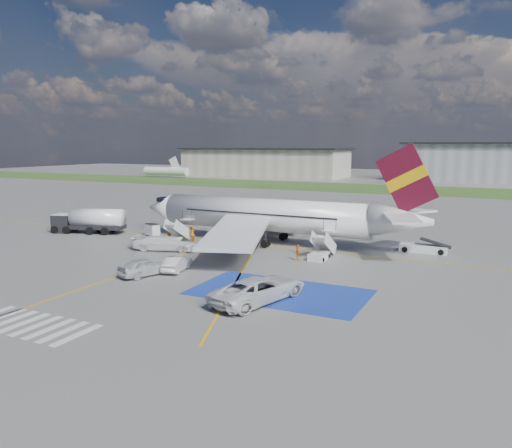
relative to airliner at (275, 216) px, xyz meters
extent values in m
plane|color=#60605E|center=(-1.51, -14.00, -3.39)|extent=(400.00, 400.00, 0.00)
cube|color=#2D4C1E|center=(-1.51, 81.00, -3.39)|extent=(400.00, 30.00, 0.01)
cube|color=gold|center=(-1.51, -2.00, -3.39)|extent=(120.00, 0.20, 0.01)
cube|color=gold|center=(-6.51, -24.00, -3.39)|extent=(0.20, 60.00, 0.01)
cube|color=gold|center=(-1.51, -2.00, -3.39)|extent=(20.71, 56.45, 0.01)
cube|color=#19369A|center=(8.49, -18.00, -3.39)|extent=(14.00, 8.00, 0.01)
cube|color=silver|center=(-6.31, -32.00, -3.39)|extent=(0.60, 4.00, 0.01)
cube|color=silver|center=(-5.11, -32.00, -3.39)|extent=(0.60, 4.00, 0.01)
cube|color=silver|center=(-3.91, -32.00, -3.39)|extent=(0.60, 4.00, 0.01)
cube|color=silver|center=(-2.71, -32.00, -3.39)|extent=(0.60, 4.00, 0.01)
cube|color=silver|center=(-1.51, -32.00, -3.39)|extent=(0.60, 4.00, 0.01)
cube|color=silver|center=(-0.31, -32.00, -3.39)|extent=(0.60, 4.00, 0.01)
cube|color=silver|center=(0.89, -32.00, -3.39)|extent=(0.60, 4.00, 0.01)
cube|color=#9F9789|center=(-56.51, 116.00, 1.61)|extent=(60.00, 22.00, 10.00)
cube|color=gray|center=(18.49, 121.00, 2.61)|extent=(48.00, 18.00, 12.00)
cylinder|color=silver|center=(-1.51, 0.00, 0.01)|extent=(26.00, 3.90, 3.90)
cone|color=silver|center=(-16.51, 0.00, 0.01)|extent=(4.00, 3.90, 3.90)
cube|color=black|center=(-15.91, 0.00, 1.06)|extent=(1.67, 1.90, 0.82)
cone|color=silver|center=(14.69, 0.00, 0.41)|extent=(6.50, 3.90, 3.90)
cube|color=silver|center=(-0.51, -8.50, -0.59)|extent=(9.86, 15.95, 1.40)
cube|color=silver|center=(-0.51, 8.50, -0.59)|extent=(9.86, 15.95, 1.40)
cylinder|color=#38383A|center=(-1.51, -5.60, -1.99)|extent=(3.40, 2.10, 2.10)
cylinder|color=#38383A|center=(-1.51, 5.60, -1.99)|extent=(3.40, 2.10, 2.10)
cube|color=#500D1D|center=(14.99, 0.00, 4.81)|extent=(6.62, 0.30, 7.45)
cube|color=#DEA80C|center=(14.99, 0.00, 4.81)|extent=(4.36, 0.40, 3.08)
cube|color=silver|center=(15.29, -3.20, 1.11)|extent=(4.73, 5.95, 0.49)
cube|color=silver|center=(15.29, 3.20, 1.11)|extent=(4.73, 5.95, 0.49)
cube|color=black|center=(-1.51, -1.96, 0.36)|extent=(19.50, 0.04, 0.18)
cube|color=black|center=(-1.51, 1.96, 0.36)|extent=(19.50, 0.04, 0.18)
cube|color=silver|center=(-11.01, -4.15, -1.94)|extent=(1.40, 3.73, 2.32)
cube|color=silver|center=(-11.01, -2.25, -0.89)|extent=(1.40, 1.00, 0.12)
cylinder|color=black|center=(-11.71, -2.25, -0.34)|extent=(0.06, 0.06, 1.10)
cylinder|color=black|center=(-10.31, -2.25, -0.34)|extent=(0.06, 0.06, 1.10)
cube|color=silver|center=(-11.01, -5.75, -3.04)|extent=(1.60, 2.40, 0.70)
cube|color=silver|center=(7.49, -4.15, -1.94)|extent=(1.40, 3.73, 2.32)
cube|color=silver|center=(7.49, -2.25, -0.89)|extent=(1.40, 1.00, 0.12)
cylinder|color=black|center=(6.79, -2.25, -0.34)|extent=(0.06, 0.06, 1.10)
cylinder|color=black|center=(8.19, -2.25, -0.34)|extent=(0.06, 0.06, 1.10)
cube|color=silver|center=(7.49, -5.75, -3.04)|extent=(1.60, 2.40, 0.70)
cube|color=black|center=(-28.81, -5.52, -2.19)|extent=(3.00, 3.00, 2.41)
cylinder|color=silver|center=(-24.09, -4.12, -1.30)|extent=(7.52, 4.34, 2.41)
cube|color=black|center=(-24.09, -4.12, -2.50)|extent=(7.52, 4.34, 0.52)
cube|color=silver|center=(-16.35, -2.44, -2.57)|extent=(2.23, 1.79, 1.36)
cube|color=black|center=(-16.35, -2.44, -1.84)|extent=(2.11, 1.67, 0.12)
cube|color=silver|center=(16.63, 2.86, -2.97)|extent=(5.08, 1.89, 0.84)
cube|color=black|center=(17.89, 2.91, -2.24)|extent=(3.33, 1.39, 0.93)
imported|color=#B6B9BD|center=(-4.49, -18.74, -2.58)|extent=(3.44, 5.17, 1.63)
imported|color=#ACAFB3|center=(-2.89, -16.01, -2.69)|extent=(2.41, 4.49, 1.40)
imported|color=silver|center=(8.06, -20.76, -2.14)|extent=(4.70, 7.26, 2.51)
imported|color=white|center=(-9.43, -9.05, -2.32)|extent=(5.89, 3.70, 2.15)
imported|color=orange|center=(-12.51, -3.99, -2.62)|extent=(0.67, 0.57, 1.55)
imported|color=orange|center=(-9.80, -3.15, -2.47)|extent=(0.79, 0.97, 1.85)
imported|color=orange|center=(5.72, -7.02, -2.56)|extent=(0.82, 1.05, 1.66)
camera|label=1|loc=(24.01, -53.51, 8.34)|focal=35.00mm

